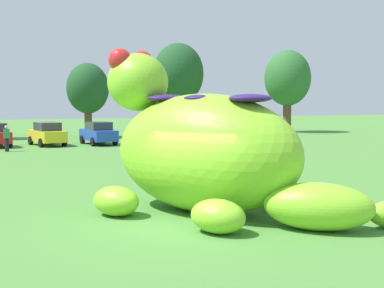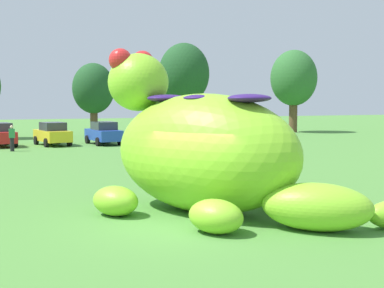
% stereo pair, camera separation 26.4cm
% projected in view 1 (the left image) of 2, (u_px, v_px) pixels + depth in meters
% --- Properties ---
extents(ground_plane, '(160.00, 160.00, 0.00)m').
position_uv_depth(ground_plane, '(179.00, 226.00, 14.11)').
color(ground_plane, '#4C8438').
extents(giant_inflatable_creature, '(8.31, 8.29, 5.05)m').
position_uv_depth(giant_inflatable_creature, '(205.00, 151.00, 15.67)').
color(giant_inflatable_creature, '#8CD12D').
rests_on(giant_inflatable_creature, ground).
extents(car_yellow, '(2.54, 4.36, 1.72)m').
position_uv_depth(car_yellow, '(47.00, 134.00, 38.48)').
color(car_yellow, yellow).
rests_on(car_yellow, ground).
extents(car_blue, '(2.35, 4.29, 1.72)m').
position_uv_depth(car_blue, '(98.00, 133.00, 39.39)').
color(car_blue, '#2347B7').
rests_on(car_blue, ground).
extents(tree_centre_left, '(3.73, 3.73, 6.62)m').
position_uv_depth(tree_centre_left, '(88.00, 89.00, 46.20)').
color(tree_centre_left, brown).
rests_on(tree_centre_left, ground).
extents(tree_centre, '(5.07, 5.07, 9.00)m').
position_uv_depth(tree_centre, '(178.00, 74.00, 52.04)').
color(tree_centre, brown).
rests_on(tree_centre, ground).
extents(tree_centre_right, '(4.77, 4.77, 8.47)m').
position_uv_depth(tree_centre_right, '(288.00, 79.00, 53.80)').
color(tree_centre_right, brown).
rests_on(tree_centre_right, ground).
extents(spectator_near_inflatable, '(0.38, 0.26, 1.71)m').
position_uv_depth(spectator_near_inflatable, '(172.00, 142.00, 31.52)').
color(spectator_near_inflatable, black).
rests_on(spectator_near_inflatable, ground).
extents(spectator_mid_field, '(0.38, 0.26, 1.71)m').
position_uv_depth(spectator_mid_field, '(7.00, 139.00, 34.02)').
color(spectator_mid_field, black).
rests_on(spectator_mid_field, ground).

